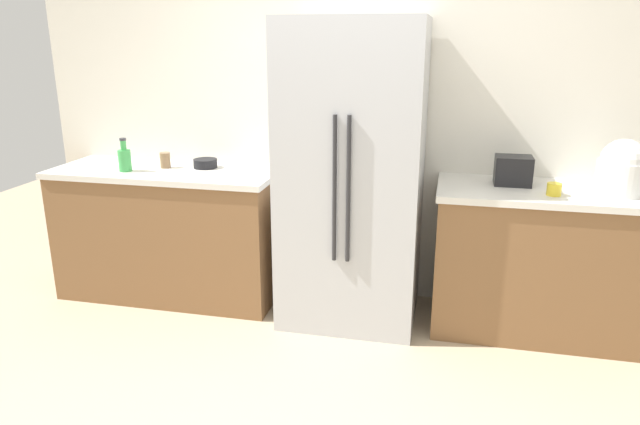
% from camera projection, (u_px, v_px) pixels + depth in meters
% --- Properties ---
extents(kitchen_back_panel, '(4.60, 0.10, 2.65)m').
position_uv_depth(kitchen_back_panel, '(362.00, 108.00, 3.91)').
color(kitchen_back_panel, silver).
rests_on(kitchen_back_panel, ground_plane).
extents(counter_left, '(1.55, 0.64, 0.92)m').
position_uv_depth(counter_left, '(171.00, 232.00, 4.10)').
color(counter_left, brown).
rests_on(counter_left, ground_plane).
extents(counter_right, '(1.27, 0.64, 0.92)m').
position_uv_depth(counter_right, '(538.00, 261.00, 3.58)').
color(counter_right, brown).
rests_on(counter_right, ground_plane).
extents(refrigerator, '(0.86, 0.73, 1.90)m').
position_uv_depth(refrigerator, '(352.00, 176.00, 3.63)').
color(refrigerator, '#B2B5BA').
rests_on(refrigerator, ground_plane).
extents(toaster, '(0.22, 0.17, 0.18)m').
position_uv_depth(toaster, '(513.00, 170.00, 3.52)').
color(toaster, black).
rests_on(toaster, counter_right).
extents(rice_cooker, '(0.27, 0.27, 0.32)m').
position_uv_depth(rice_cooker, '(622.00, 169.00, 3.30)').
color(rice_cooker, white).
rests_on(rice_cooker, counter_right).
extents(bottle_a, '(0.08, 0.08, 0.22)m').
position_uv_depth(bottle_a, '(125.00, 159.00, 3.87)').
color(bottle_a, green).
rests_on(bottle_a, counter_left).
extents(cup_a, '(0.08, 0.08, 0.07)m').
position_uv_depth(cup_a, '(554.00, 189.00, 3.30)').
color(cup_a, yellow).
rests_on(cup_a, counter_right).
extents(cup_b, '(0.07, 0.07, 0.11)m').
position_uv_depth(cup_b, '(165.00, 160.00, 3.98)').
color(cup_b, brown).
rests_on(cup_b, counter_left).
extents(bowl_a, '(0.16, 0.16, 0.06)m').
position_uv_depth(bowl_a, '(205.00, 163.00, 3.99)').
color(bowl_a, black).
rests_on(bowl_a, counter_left).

